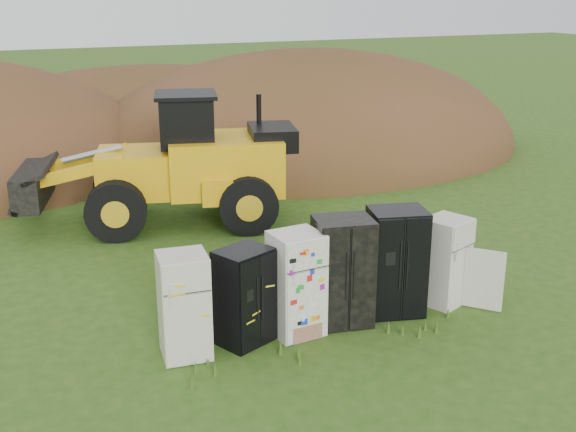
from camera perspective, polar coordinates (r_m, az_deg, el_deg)
name	(u,v)px	position (r m, az deg, el deg)	size (l,w,h in m)	color
ground	(325,326)	(12.82, 2.97, -8.64)	(120.00, 120.00, 0.00)	#294D14
fridge_leftmost	(184,306)	(11.62, -8.21, -7.02)	(0.76, 0.73, 1.73)	beige
fridge_black_side	(244,296)	(11.95, -3.49, -6.36)	(0.86, 0.68, 1.64)	black
fridge_sticker	(296,284)	(12.20, 0.66, -5.38)	(0.81, 0.74, 1.81)	white
fridge_dark_mid	(343,271)	(12.59, 4.34, -4.39)	(0.98, 0.80, 1.92)	black
fridge_black_right	(396,262)	(13.09, 8.53, -3.58)	(0.97, 0.81, 1.95)	black
fridge_open_door	(445,261)	(13.67, 12.30, -3.51)	(0.75, 0.69, 1.66)	beige
wheel_loader	(154,160)	(17.87, -10.52, 4.34)	(6.70, 2.72, 3.24)	orange
dirt_mound_right	(307,151)	(25.93, 1.49, 5.17)	(15.90, 11.66, 7.19)	#483417
dirt_mound_back	(147,135)	(29.26, -11.09, 6.31)	(17.06, 11.37, 5.40)	#483417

